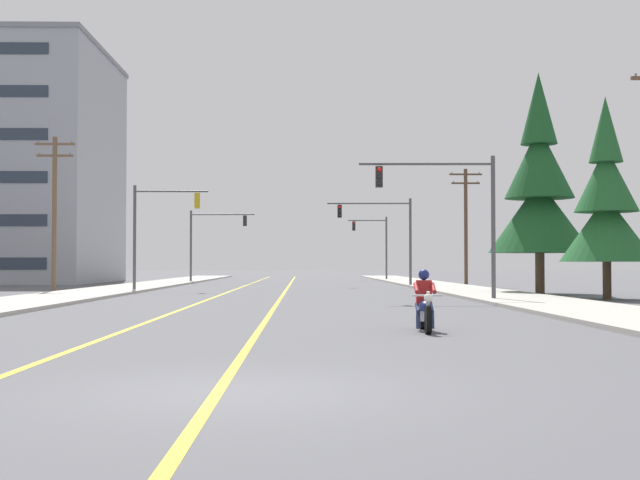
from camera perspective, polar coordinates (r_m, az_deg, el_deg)
name	(u,v)px	position (r m, az deg, el deg)	size (l,w,h in m)	color
ground_plane	(232,392)	(10.61, -6.02, -10.22)	(400.00, 400.00, 0.00)	#515156
lane_stripe_center	(287,288)	(55.48, -2.23, -3.28)	(0.16, 100.00, 0.01)	yellow
lane_stripe_left	(239,288)	(55.64, -5.52, -3.27)	(0.16, 100.00, 0.01)	yellow
sidewalk_kerb_right	(459,289)	(51.34, 9.44, -3.32)	(4.40, 110.00, 0.14)	#ADA89E
sidewalk_kerb_left	(117,289)	(51.70, -13.65, -3.28)	(4.40, 110.00, 0.14)	#ADA89E
motorcycle_with_rider	(425,306)	(19.93, 7.13, -4.50)	(0.70, 2.19, 1.46)	black
traffic_signal_near_right	(453,204)	(36.12, 9.06, 2.45)	(5.81, 0.37, 6.20)	#47474C
traffic_signal_near_left	(156,222)	(49.97, -11.10, 1.23)	(4.38, 0.37, 6.20)	#47474C
traffic_signal_mid_right	(386,227)	(58.96, 4.48, 0.86)	(5.93, 0.37, 6.20)	#47474C
traffic_signal_mid_left	(210,234)	(72.62, -7.51, 0.38)	(5.58, 0.54, 6.20)	#47474C
traffic_signal_far_right	(376,239)	(81.90, 3.80, 0.07)	(3.84, 0.39, 6.20)	#47474C
utility_pole_left_near	(54,208)	(49.05, -17.61, 2.08)	(2.24, 0.26, 8.70)	brown
utility_pole_right_far	(466,222)	(62.05, 9.88, 1.20)	(2.39, 0.26, 8.54)	#4C3828
conifer_tree_right_verge_near	(606,206)	(39.62, 18.88, 2.19)	(4.14, 4.14, 9.11)	#423023
conifer_tree_right_verge_far	(539,192)	(45.94, 14.68, 3.17)	(5.36, 5.36, 11.79)	#4C3828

